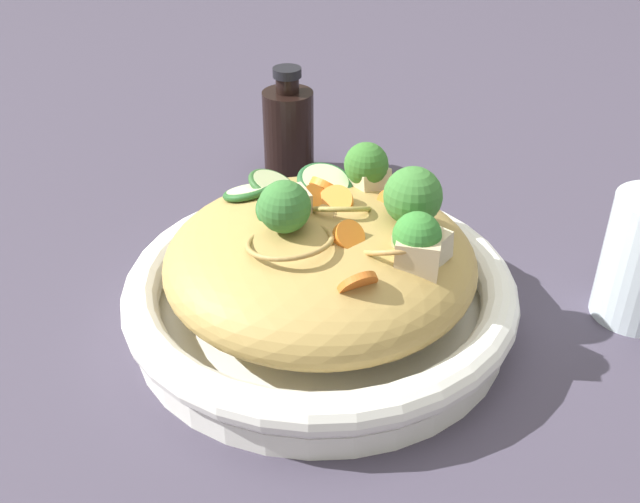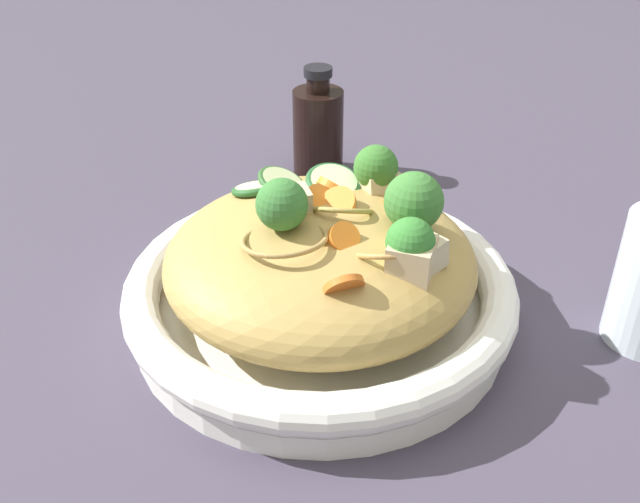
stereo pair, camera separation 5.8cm
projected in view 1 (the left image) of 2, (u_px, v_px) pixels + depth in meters
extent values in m
plane|color=#3F3949|center=(320.00, 321.00, 0.62)|extent=(3.00, 3.00, 0.00)
cylinder|color=white|center=(320.00, 311.00, 0.61)|extent=(0.30, 0.30, 0.02)
torus|color=white|center=(320.00, 287.00, 0.60)|extent=(0.31, 0.31, 0.03)
ellipsoid|color=#AB8B49|center=(320.00, 260.00, 0.58)|extent=(0.24, 0.24, 0.08)
torus|color=#AE8447|center=(397.00, 249.00, 0.54)|extent=(0.05, 0.05, 0.03)
torus|color=#AC884F|center=(299.00, 231.00, 0.57)|extent=(0.07, 0.08, 0.04)
torus|color=#A59046|center=(339.00, 209.00, 0.57)|extent=(0.05, 0.05, 0.03)
torus|color=#AA8648|center=(290.00, 241.00, 0.53)|extent=(0.09, 0.08, 0.02)
cone|color=#95B76C|center=(365.00, 187.00, 0.62)|extent=(0.02, 0.02, 0.02)
sphere|color=#366F2B|center=(366.00, 164.00, 0.61)|extent=(0.04, 0.04, 0.04)
cone|color=#99B971|center=(411.00, 225.00, 0.57)|extent=(0.03, 0.03, 0.02)
sphere|color=#3B7632|center=(413.00, 196.00, 0.56)|extent=(0.06, 0.06, 0.04)
cone|color=#9BB574|center=(285.00, 232.00, 0.55)|extent=(0.03, 0.03, 0.02)
sphere|color=#377233|center=(284.00, 207.00, 0.54)|extent=(0.05, 0.05, 0.04)
cone|color=#8EB373|center=(415.00, 259.00, 0.53)|extent=(0.02, 0.02, 0.01)
sphere|color=#347A30|center=(417.00, 236.00, 0.52)|extent=(0.05, 0.05, 0.03)
cylinder|color=orange|center=(326.00, 188.00, 0.60)|extent=(0.04, 0.04, 0.02)
cylinder|color=orange|center=(358.00, 284.00, 0.50)|extent=(0.03, 0.03, 0.03)
cylinder|color=orange|center=(335.00, 202.00, 0.58)|extent=(0.04, 0.04, 0.02)
cylinder|color=orange|center=(394.00, 201.00, 0.59)|extent=(0.04, 0.04, 0.01)
cylinder|color=orange|center=(349.00, 236.00, 0.54)|extent=(0.03, 0.03, 0.02)
cylinder|color=orange|center=(309.00, 200.00, 0.58)|extent=(0.03, 0.03, 0.02)
cylinder|color=beige|center=(247.00, 192.00, 0.61)|extent=(0.04, 0.04, 0.02)
torus|color=#255827|center=(247.00, 192.00, 0.61)|extent=(0.05, 0.05, 0.02)
cylinder|color=beige|center=(325.00, 182.00, 0.61)|extent=(0.05, 0.05, 0.02)
torus|color=#25592E|center=(325.00, 182.00, 0.61)|extent=(0.06, 0.06, 0.02)
cylinder|color=beige|center=(273.00, 185.00, 0.62)|extent=(0.04, 0.04, 0.02)
torus|color=#2C5828|center=(273.00, 185.00, 0.62)|extent=(0.05, 0.05, 0.02)
cylinder|color=beige|center=(280.00, 210.00, 0.57)|extent=(0.03, 0.03, 0.02)
torus|color=#255B24|center=(280.00, 210.00, 0.57)|extent=(0.04, 0.04, 0.02)
cube|color=#C7BA92|center=(422.00, 246.00, 0.54)|extent=(0.05, 0.05, 0.03)
cube|color=#CFB28D|center=(291.00, 205.00, 0.57)|extent=(0.03, 0.03, 0.02)
cube|color=#C9B187|center=(418.00, 253.00, 0.53)|extent=(0.04, 0.04, 0.03)
cube|color=#CBBA92|center=(370.00, 182.00, 0.62)|extent=(0.04, 0.03, 0.02)
cylinder|color=black|center=(289.00, 133.00, 0.82)|extent=(0.06, 0.06, 0.09)
cylinder|color=black|center=(287.00, 84.00, 0.79)|extent=(0.02, 0.02, 0.02)
cylinder|color=black|center=(287.00, 72.00, 0.78)|extent=(0.03, 0.03, 0.01)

